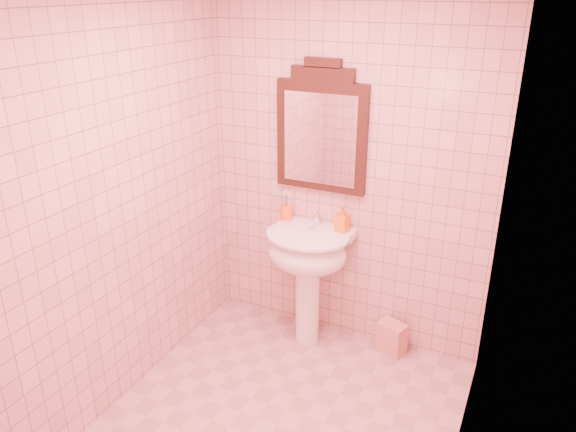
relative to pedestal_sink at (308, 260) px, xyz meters
The scene contains 8 objects.
floor 1.11m from the pedestal_sink, 78.07° to the right, with size 2.20×2.20×0.00m, color #C69C8F.
back_wall 0.66m from the pedestal_sink, 51.18° to the left, with size 2.00×0.02×2.50m, color #DFA79B.
pedestal_sink is the anchor object (origin of this frame).
faucet 0.29m from the pedestal_sink, 90.00° to the left, with size 0.04×0.16×0.11m.
mirror 0.89m from the pedestal_sink, 90.00° to the left, with size 0.64×0.06×0.89m.
toothbrush_cup 0.39m from the pedestal_sink, 146.00° to the left, with size 0.08×0.08×0.19m.
soap_dispenser 0.38m from the pedestal_sink, 36.41° to the left, with size 0.08×0.08×0.18m, color orange.
towel 0.82m from the pedestal_sink, 11.65° to the left, with size 0.19×0.13×0.23m, color tan.
Camera 1 is at (1.17, -2.34, 2.46)m, focal length 35.00 mm.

